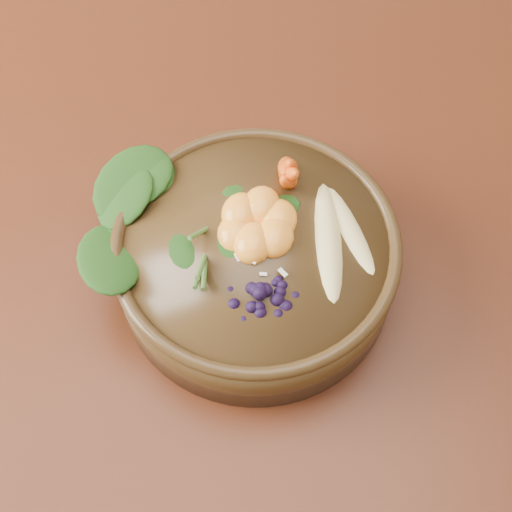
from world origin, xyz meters
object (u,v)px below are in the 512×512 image
at_px(banana_halves, 341,228).
at_px(blueberry_pile, 262,285).
at_px(dining_table, 192,221).
at_px(carrot_cluster, 305,153).
at_px(stoneware_bowl, 256,261).
at_px(mandarin_cluster, 257,217).
at_px(kale_heap, 209,181).

height_order(banana_halves, blueberry_pile, blueberry_pile).
relative_size(dining_table, carrot_cluster, 20.28).
bearing_deg(carrot_cluster, blueberry_pile, -109.55).
xyz_separation_m(dining_table, banana_halves, (0.18, -0.10, 0.18)).
height_order(dining_table, banana_halves, banana_halves).
height_order(stoneware_bowl, mandarin_cluster, mandarin_cluster).
distance_m(carrot_cluster, blueberry_pile, 0.15).
height_order(stoneware_bowl, carrot_cluster, carrot_cluster).
height_order(dining_table, carrot_cluster, carrot_cluster).
relative_size(stoneware_bowl, banana_halves, 1.76).
bearing_deg(kale_heap, blueberry_pile, -55.89).
bearing_deg(carrot_cluster, banana_halves, -66.94).
bearing_deg(stoneware_bowl, mandarin_cluster, 95.97).
bearing_deg(carrot_cluster, kale_heap, -169.49).
height_order(dining_table, blueberry_pile, blueberry_pile).
bearing_deg(mandarin_cluster, stoneware_bowl, -84.03).
bearing_deg(stoneware_bowl, carrot_cluster, 68.62).
height_order(stoneware_bowl, blueberry_pile, blueberry_pile).
bearing_deg(banana_halves, blueberry_pile, -141.51).
bearing_deg(stoneware_bowl, dining_table, 131.40).
height_order(dining_table, mandarin_cluster, mandarin_cluster).
xyz_separation_m(stoneware_bowl, blueberry_pile, (0.02, -0.06, 0.06)).
distance_m(banana_halves, mandarin_cluster, 0.08).
xyz_separation_m(stoneware_bowl, banana_halves, (0.08, 0.02, 0.05)).
height_order(kale_heap, mandarin_cluster, kale_heap).
bearing_deg(carrot_cluster, dining_table, 154.51).
xyz_separation_m(carrot_cluster, banana_halves, (0.05, -0.06, -0.03)).
relative_size(dining_table, blueberry_pile, 12.10).
height_order(mandarin_cluster, blueberry_pile, blueberry_pile).
distance_m(dining_table, kale_heap, 0.21).
bearing_deg(dining_table, carrot_cluster, -13.19).
bearing_deg(blueberry_pile, kale_heap, 124.11).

